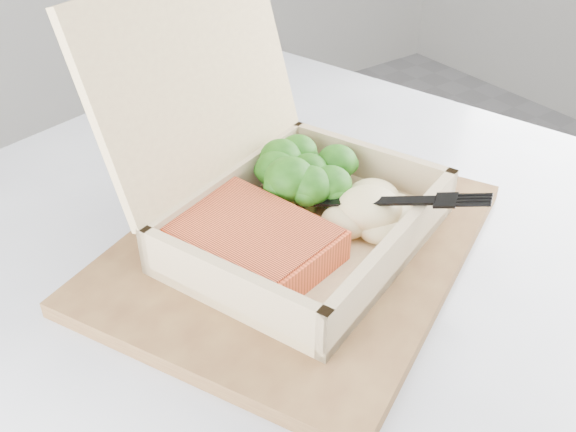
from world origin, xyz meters
TOP-DOWN VIEW (x-y plane):
  - serving_tray at (0.02, 0.30)m, footprint 0.45×0.42m
  - takeout_container at (0.01, 0.33)m, footprint 0.31×0.31m
  - salmon_fillet at (-0.03, 0.29)m, footprint 0.14×0.16m
  - broccoli_pile at (0.07, 0.34)m, footprint 0.11×0.11m
  - mashed_potatoes at (0.08, 0.27)m, footprint 0.10×0.09m
  - plastic_fork at (0.07, 0.28)m, footprint 0.11×0.15m
  - receipt at (-0.00, 0.47)m, footprint 0.09×0.15m

SIDE VIEW (x-z plane):
  - receipt at x=0.00m, z-range 0.76..0.77m
  - serving_tray at x=0.02m, z-range 0.76..0.78m
  - salmon_fillet at x=-0.03m, z-range 0.79..0.82m
  - mashed_potatoes at x=0.08m, z-range 0.79..0.82m
  - broccoli_pile at x=0.07m, z-range 0.79..0.83m
  - plastic_fork at x=0.07m, z-range 0.81..0.84m
  - takeout_container at x=0.01m, z-range 0.72..0.95m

